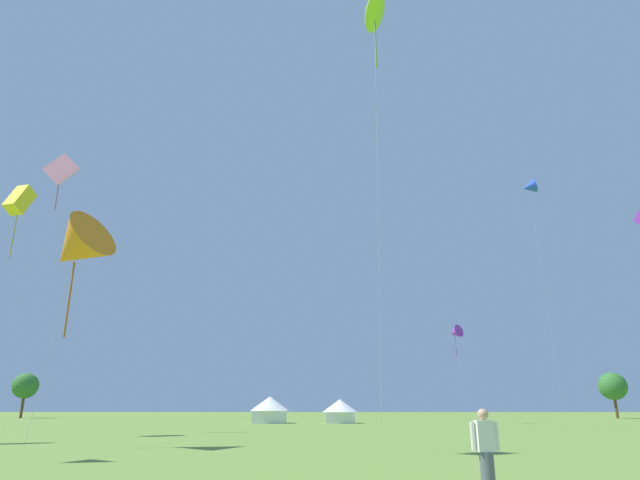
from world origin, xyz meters
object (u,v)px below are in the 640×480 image
at_px(kite_lime_parafoil, 375,13).
at_px(tree_distant_right, 613,386).
at_px(festival_tent_left, 340,410).
at_px(kite_pink_diamond, 61,171).
at_px(tree_distant_left, 25,386).
at_px(kite_yellow_box, 20,201).
at_px(kite_purple_delta, 455,333).
at_px(kite_orange_delta, 77,248).
at_px(festival_tent_right, 270,408).
at_px(kite_blue_delta, 529,188).
at_px(person_spectator, 486,455).

bearing_deg(kite_lime_parafoil, tree_distant_right, 56.21).
distance_m(kite_lime_parafoil, festival_tent_left, 44.41).
relative_size(kite_pink_diamond, tree_distant_left, 3.08).
distance_m(kite_yellow_box, festival_tent_left, 39.57).
bearing_deg(kite_pink_diamond, kite_yellow_box, -90.08).
relative_size(kite_purple_delta, festival_tent_left, 2.72).
relative_size(kite_orange_delta, festival_tent_right, 2.49).
distance_m(kite_blue_delta, tree_distant_right, 49.92).
bearing_deg(festival_tent_right, kite_yellow_box, -118.47).
height_order(kite_orange_delta, tree_distant_left, kite_orange_delta).
distance_m(kite_yellow_box, tree_distant_left, 63.68).
xyz_separation_m(kite_blue_delta, kite_purple_delta, (-6.10, 11.22, -13.48)).
distance_m(kite_purple_delta, tree_distant_left, 71.23).
height_order(kite_pink_diamond, festival_tent_left, kite_pink_diamond).
relative_size(kite_pink_diamond, kite_yellow_box, 1.30).
bearing_deg(festival_tent_left, kite_purple_delta, -4.42).
height_order(kite_pink_diamond, kite_blue_delta, kite_blue_delta).
relative_size(kite_blue_delta, festival_tent_right, 5.45).
xyz_separation_m(kite_yellow_box, festival_tent_left, (23.43, 28.45, -14.40)).
xyz_separation_m(kite_lime_parafoil, tree_distant_right, (43.70, 65.30, -18.12)).
bearing_deg(tree_distant_right, person_spectator, -118.79).
bearing_deg(tree_distant_right, kite_purple_delta, -138.80).
xyz_separation_m(kite_orange_delta, tree_distant_right, (58.90, 64.99, -4.39)).
relative_size(kite_yellow_box, person_spectator, 9.86).
xyz_separation_m(person_spectator, tree_distant_left, (-53.20, 79.91, 4.23)).
distance_m(kite_pink_diamond, tree_distant_left, 60.49).
relative_size(kite_orange_delta, tree_distant_left, 1.55).
relative_size(festival_tent_right, festival_tent_left, 1.11).
bearing_deg(kite_yellow_box, kite_pink_diamond, 89.92).
bearing_deg(kite_lime_parafoil, festival_tent_right, 103.41).
bearing_deg(kite_blue_delta, tree_distant_right, 56.79).
height_order(kite_lime_parafoil, kite_orange_delta, kite_lime_parafoil).
distance_m(kite_pink_diamond, kite_yellow_box, 6.54).
xyz_separation_m(kite_orange_delta, festival_tent_right, (5.97, 38.48, -7.72)).
distance_m(person_spectator, festival_tent_right, 53.13).
xyz_separation_m(kite_purple_delta, festival_tent_left, (-13.46, 1.04, -8.58)).
bearing_deg(kite_orange_delta, kite_pink_diamond, 122.57).
distance_m(person_spectator, festival_tent_left, 52.27).
bearing_deg(kite_blue_delta, kite_orange_delta, -141.98).
xyz_separation_m(kite_yellow_box, person_spectator, (25.08, -23.79, -15.00)).
bearing_deg(tree_distant_left, tree_distant_right, -0.68).
distance_m(person_spectator, tree_distant_right, 89.97).
xyz_separation_m(kite_pink_diamond, festival_tent_left, (23.42, 23.68, -18.87)).
bearing_deg(kite_pink_diamond, kite_purple_delta, 31.54).
bearing_deg(tree_distant_right, kite_orange_delta, -132.19).
distance_m(kite_pink_diamond, kite_purple_delta, 44.48).
bearing_deg(kite_lime_parafoil, tree_distant_left, 128.47).
distance_m(tree_distant_left, tree_distant_right, 96.49).
height_order(kite_lime_parafoil, festival_tent_right, kite_lime_parafoil).
distance_m(kite_purple_delta, festival_tent_right, 23.07).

